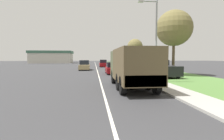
# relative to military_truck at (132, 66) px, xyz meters

# --- Properties ---
(ground_plane) EXTENTS (180.00, 180.00, 0.00)m
(ground_plane) POSITION_rel_military_truck_xyz_m (-2.06, 28.83, -1.57)
(ground_plane) COLOR #38383A
(lane_centre_stripe) EXTENTS (0.12, 120.00, 0.00)m
(lane_centre_stripe) POSITION_rel_military_truck_xyz_m (-2.06, 28.83, -1.57)
(lane_centre_stripe) COLOR silver
(lane_centre_stripe) RESTS_ON ground
(sidewalk_right) EXTENTS (1.80, 120.00, 0.12)m
(sidewalk_right) POSITION_rel_military_truck_xyz_m (2.44, 28.83, -1.51)
(sidewalk_right) COLOR #ADAAA3
(sidewalk_right) RESTS_ON ground
(grass_strip_right) EXTENTS (7.00, 120.00, 0.02)m
(grass_strip_right) POSITION_rel_military_truck_xyz_m (6.84, 28.83, -1.56)
(grass_strip_right) COLOR #56843D
(grass_strip_right) RESTS_ON ground
(military_truck) EXTENTS (2.30, 6.84, 2.71)m
(military_truck) POSITION_rel_military_truck_xyz_m (0.00, 0.00, 0.00)
(military_truck) COLOR #545B3D
(military_truck) RESTS_ON ground
(car_nearest_ahead) EXTENTS (1.86, 4.02, 1.55)m
(car_nearest_ahead) POSITION_rel_military_truck_xyz_m (-0.07, 11.12, -0.87)
(car_nearest_ahead) COLOR maroon
(car_nearest_ahead) RESTS_ON ground
(car_second_ahead) EXTENTS (1.80, 4.30, 1.71)m
(car_second_ahead) POSITION_rel_military_truck_xyz_m (-4.24, 19.02, -0.81)
(car_second_ahead) COLOR tan
(car_second_ahead) RESTS_ON ground
(car_third_ahead) EXTENTS (1.73, 4.66, 1.71)m
(car_third_ahead) POSITION_rel_military_truck_xyz_m (-0.41, 29.47, -0.81)
(car_third_ahead) COLOR maroon
(car_third_ahead) RESTS_ON ground
(pickup_truck) EXTENTS (1.97, 5.40, 1.86)m
(pickup_truck) POSITION_rel_military_truck_xyz_m (5.16, 7.24, -0.68)
(pickup_truck) COLOR black
(pickup_truck) RESTS_ON grass_strip_right
(lamp_post) EXTENTS (1.69, 0.24, 6.88)m
(lamp_post) POSITION_rel_military_truck_xyz_m (2.48, 2.64, 2.66)
(lamp_post) COLOR gray
(lamp_post) RESTS_ON sidewalk_right
(tree_mid_right) EXTENTS (4.32, 4.32, 7.85)m
(tree_mid_right) POSITION_rel_military_truck_xyz_m (7.07, 8.57, 4.12)
(tree_mid_right) COLOR brown
(tree_mid_right) RESTS_ON grass_strip_right
(tree_far_right) EXTENTS (3.27, 3.27, 6.16)m
(tree_far_right) POSITION_rel_military_truck_xyz_m (6.16, 24.87, 2.94)
(tree_far_right) COLOR #4C3D2D
(tree_far_right) RESTS_ON grass_strip_right
(building_distant) EXTENTS (16.97, 9.97, 5.04)m
(building_distant) POSITION_rel_military_truck_xyz_m (-20.15, 63.81, 0.99)
(building_distant) COLOR beige
(building_distant) RESTS_ON ground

